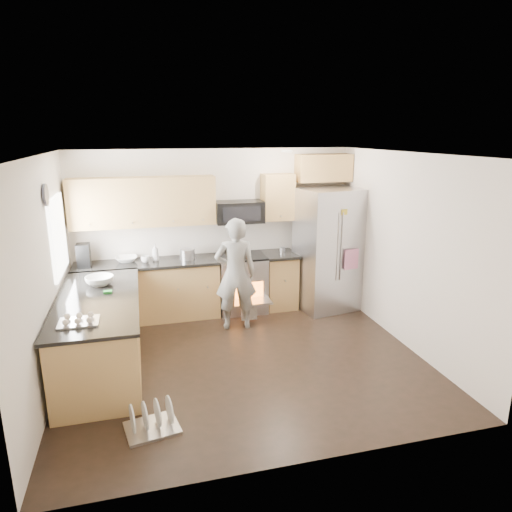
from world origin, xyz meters
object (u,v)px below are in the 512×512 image
object	(u,v)px
refrigerator	(329,250)
dish_rack	(152,422)
stove_range	(241,270)
person	(236,274)

from	to	relation	value
refrigerator	dish_rack	distance (m)	4.08
stove_range	dish_rack	size ratio (longest dim) A/B	3.13
person	refrigerator	bearing A→B (deg)	-158.87
person	dish_rack	xyz separation A→B (m)	(-1.33, -2.20, -0.75)
refrigerator	person	bearing A→B (deg)	-175.64
refrigerator	dish_rack	xyz separation A→B (m)	(-2.98, -2.62, -0.91)
stove_range	refrigerator	size ratio (longest dim) A/B	0.90
dish_rack	stove_range	bearing A→B (deg)	61.40
refrigerator	person	xyz separation A→B (m)	(-1.65, -0.42, -0.16)
dish_rack	person	bearing A→B (deg)	58.87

